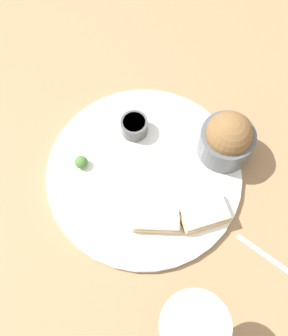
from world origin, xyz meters
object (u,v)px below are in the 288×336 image
object	(u,v)px
salad_bowl	(227,139)
sauce_ramekin	(134,126)
wine_glass	(192,328)
cheese_toast_near	(203,213)
fork	(287,271)
cheese_toast_far	(156,219)

from	to	relation	value
salad_bowl	sauce_ramekin	size ratio (longest dim) A/B	2.02
wine_glass	sauce_ramekin	bearing A→B (deg)	97.30
cheese_toast_near	fork	world-z (taller)	cheese_toast_near
salad_bowl	cheese_toast_near	size ratio (longest dim) A/B	1.12
cheese_toast_near	wine_glass	xyz separation A→B (m)	(-0.06, -0.18, 0.08)
wine_glass	cheese_toast_near	bearing A→B (deg)	72.86
salad_bowl	wine_glass	world-z (taller)	wine_glass
cheese_toast_far	fork	bearing A→B (deg)	-26.60
sauce_ramekin	wine_glass	world-z (taller)	wine_glass
sauce_ramekin	salad_bowl	bearing A→B (deg)	-19.77
fork	salad_bowl	bearing A→B (deg)	107.33
fork	cheese_toast_near	bearing A→B (deg)	140.00
sauce_ramekin	wine_glass	size ratio (longest dim) A/B	0.32
sauce_ramekin	wine_glass	distance (m)	0.37
cheese_toast_far	fork	size ratio (longest dim) A/B	0.58
wine_glass	fork	xyz separation A→B (m)	(0.19, 0.08, -0.11)
wine_glass	fork	distance (m)	0.23
cheese_toast_near	fork	bearing A→B (deg)	-40.00
cheese_toast_near	sauce_ramekin	bearing A→B (deg)	119.96
salad_bowl	wine_glass	xyz separation A→B (m)	(-0.11, -0.30, 0.05)
wine_glass	fork	bearing A→B (deg)	22.08
sauce_ramekin	cheese_toast_far	bearing A→B (deg)	-83.34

